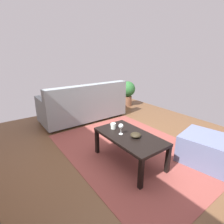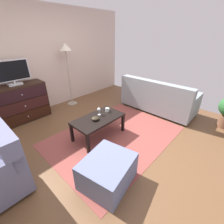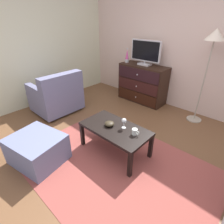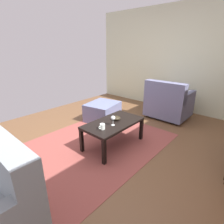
{
  "view_description": "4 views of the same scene",
  "coord_description": "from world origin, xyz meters",
  "px_view_note": "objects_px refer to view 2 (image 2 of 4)",
  "views": [
    {
      "loc": [
        -1.62,
        1.52,
        1.51
      ],
      "look_at": [
        0.22,
        0.18,
        0.73
      ],
      "focal_mm": 27.87,
      "sensor_mm": 36.0,
      "label": 1
    },
    {
      "loc": [
        -1.73,
        -1.91,
        1.9
      ],
      "look_at": [
        0.17,
        -0.15,
        0.56
      ],
      "focal_mm": 24.4,
      "sensor_mm": 36.0,
      "label": 2
    },
    {
      "loc": [
        1.39,
        -1.54,
        1.84
      ],
      "look_at": [
        0.12,
        -0.16,
        0.82
      ],
      "focal_mm": 28.02,
      "sensor_mm": 36.0,
      "label": 3
    },
    {
      "loc": [
        1.95,
        1.76,
        1.58
      ],
      "look_at": [
        0.11,
        0.13,
        0.66
      ],
      "focal_mm": 27.95,
      "sensor_mm": 36.0,
      "label": 4
    }
  ],
  "objects_px": {
    "coffee_table": "(98,120)",
    "bowl_decorative": "(95,118)",
    "wine_glass": "(99,110)",
    "dresser": "(21,103)",
    "tv": "(12,72)",
    "mug": "(107,110)",
    "couch_large": "(157,99)",
    "standing_lamp": "(66,53)",
    "ottoman": "(108,171)"
  },
  "relations": [
    {
      "from": "tv",
      "to": "ottoman",
      "type": "xyz_separation_m",
      "value": [
        0.11,
        -2.75,
        -0.96
      ]
    },
    {
      "from": "wine_glass",
      "to": "dresser",
      "type": "bearing_deg",
      "value": 116.26
    },
    {
      "from": "tv",
      "to": "couch_large",
      "type": "relative_size",
      "value": 0.38
    },
    {
      "from": "mug",
      "to": "standing_lamp",
      "type": "bearing_deg",
      "value": 81.8
    },
    {
      "from": "dresser",
      "to": "standing_lamp",
      "type": "distance_m",
      "value": 1.66
    },
    {
      "from": "coffee_table",
      "to": "mug",
      "type": "bearing_deg",
      "value": 10.0
    },
    {
      "from": "mug",
      "to": "bowl_decorative",
      "type": "bearing_deg",
      "value": -169.41
    },
    {
      "from": "mug",
      "to": "bowl_decorative",
      "type": "relative_size",
      "value": 0.79
    },
    {
      "from": "bowl_decorative",
      "to": "standing_lamp",
      "type": "relative_size",
      "value": 0.09
    },
    {
      "from": "couch_large",
      "to": "standing_lamp",
      "type": "xyz_separation_m",
      "value": [
        -1.33,
        2.06,
        1.11
      ]
    },
    {
      "from": "wine_glass",
      "to": "couch_large",
      "type": "xyz_separation_m",
      "value": [
        1.79,
        -0.35,
        -0.21
      ]
    },
    {
      "from": "wine_glass",
      "to": "standing_lamp",
      "type": "relative_size",
      "value": 0.09
    },
    {
      "from": "tv",
      "to": "bowl_decorative",
      "type": "xyz_separation_m",
      "value": [
        0.68,
        -1.88,
        -0.7
      ]
    },
    {
      "from": "bowl_decorative",
      "to": "couch_large",
      "type": "distance_m",
      "value": 2.0
    },
    {
      "from": "wine_glass",
      "to": "standing_lamp",
      "type": "xyz_separation_m",
      "value": [
        0.46,
        1.7,
        0.9
      ]
    },
    {
      "from": "dresser",
      "to": "bowl_decorative",
      "type": "distance_m",
      "value": 1.97
    },
    {
      "from": "tv",
      "to": "mug",
      "type": "xyz_separation_m",
      "value": [
        1.08,
        -1.8,
        -0.69
      ]
    },
    {
      "from": "dresser",
      "to": "mug",
      "type": "xyz_separation_m",
      "value": [
        1.08,
        -1.78,
        0.03
      ]
    },
    {
      "from": "coffee_table",
      "to": "mug",
      "type": "distance_m",
      "value": 0.33
    },
    {
      "from": "ottoman",
      "to": "tv",
      "type": "bearing_deg",
      "value": 92.24
    },
    {
      "from": "standing_lamp",
      "to": "bowl_decorative",
      "type": "bearing_deg",
      "value": -109.92
    },
    {
      "from": "tv",
      "to": "coffee_table",
      "type": "xyz_separation_m",
      "value": [
        0.77,
        -1.86,
        -0.78
      ]
    },
    {
      "from": "mug",
      "to": "couch_large",
      "type": "height_order",
      "value": "couch_large"
    },
    {
      "from": "dresser",
      "to": "coffee_table",
      "type": "bearing_deg",
      "value": -67.29
    },
    {
      "from": "dresser",
      "to": "mug",
      "type": "height_order",
      "value": "dresser"
    },
    {
      "from": "tv",
      "to": "wine_glass",
      "type": "distance_m",
      "value": 2.07
    },
    {
      "from": "coffee_table",
      "to": "wine_glass",
      "type": "xyz_separation_m",
      "value": [
        0.1,
        0.08,
        0.17
      ]
    },
    {
      "from": "mug",
      "to": "tv",
      "type": "bearing_deg",
      "value": 120.98
    },
    {
      "from": "couch_large",
      "to": "ottoman",
      "type": "relative_size",
      "value": 2.73
    },
    {
      "from": "wine_glass",
      "to": "standing_lamp",
      "type": "height_order",
      "value": "standing_lamp"
    },
    {
      "from": "wine_glass",
      "to": "bowl_decorative",
      "type": "xyz_separation_m",
      "value": [
        -0.19,
        -0.1,
        -0.08
      ]
    },
    {
      "from": "bowl_decorative",
      "to": "couch_large",
      "type": "height_order",
      "value": "couch_large"
    },
    {
      "from": "couch_large",
      "to": "standing_lamp",
      "type": "bearing_deg",
      "value": 122.82
    },
    {
      "from": "dresser",
      "to": "standing_lamp",
      "type": "height_order",
      "value": "standing_lamp"
    },
    {
      "from": "ottoman",
      "to": "standing_lamp",
      "type": "relative_size",
      "value": 0.42
    },
    {
      "from": "standing_lamp",
      "to": "dresser",
      "type": "bearing_deg",
      "value": 177.91
    },
    {
      "from": "dresser",
      "to": "couch_large",
      "type": "bearing_deg",
      "value": -38.43
    },
    {
      "from": "dresser",
      "to": "tv",
      "type": "height_order",
      "value": "tv"
    },
    {
      "from": "dresser",
      "to": "ottoman",
      "type": "xyz_separation_m",
      "value": [
        0.1,
        -2.73,
        -0.24
      ]
    },
    {
      "from": "dresser",
      "to": "wine_glass",
      "type": "bearing_deg",
      "value": -63.74
    },
    {
      "from": "wine_glass",
      "to": "ottoman",
      "type": "xyz_separation_m",
      "value": [
        -0.76,
        -0.98,
        -0.34
      ]
    },
    {
      "from": "dresser",
      "to": "bowl_decorative",
      "type": "height_order",
      "value": "dresser"
    },
    {
      "from": "coffee_table",
      "to": "bowl_decorative",
      "type": "height_order",
      "value": "bowl_decorative"
    },
    {
      "from": "coffee_table",
      "to": "dresser",
      "type": "bearing_deg",
      "value": 112.71
    },
    {
      "from": "tv",
      "to": "standing_lamp",
      "type": "relative_size",
      "value": 0.43
    },
    {
      "from": "coffee_table",
      "to": "bowl_decorative",
      "type": "bearing_deg",
      "value": -167.49
    },
    {
      "from": "ottoman",
      "to": "coffee_table",
      "type": "bearing_deg",
      "value": 53.6
    },
    {
      "from": "tv",
      "to": "wine_glass",
      "type": "relative_size",
      "value": 4.63
    },
    {
      "from": "coffee_table",
      "to": "couch_large",
      "type": "height_order",
      "value": "couch_large"
    },
    {
      "from": "mug",
      "to": "standing_lamp",
      "type": "xyz_separation_m",
      "value": [
        0.25,
        1.73,
        0.97
      ]
    }
  ]
}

